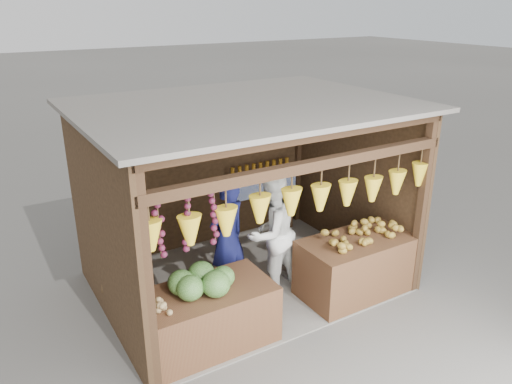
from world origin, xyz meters
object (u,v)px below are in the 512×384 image
counter_right (357,266)px  woman_standing (271,232)px  man_standing (227,238)px  counter_left (206,318)px  vendor_seated (113,261)px

counter_right → woman_standing: 1.31m
counter_right → man_standing: man_standing is taller
woman_standing → counter_right: bearing=127.7°
counter_left → counter_right: 2.33m
counter_left → woman_standing: bearing=26.9°
counter_right → vendor_seated: (-3.07, 1.24, 0.37)m
counter_right → man_standing: bearing=149.1°
counter_left → vendor_seated: (-0.73, 1.20, 0.41)m
counter_left → man_standing: size_ratio=0.94×
woman_standing → vendor_seated: woman_standing is taller
vendor_seated → woman_standing: bearing=-151.6°
counter_right → woman_standing: bearing=144.0°
counter_right → woman_standing: woman_standing is taller
counter_right → vendor_seated: 3.33m
man_standing → vendor_seated: (-1.51, 0.31, -0.07)m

